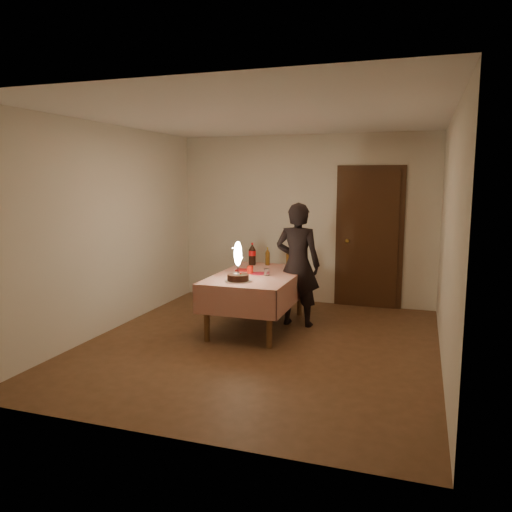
{
  "coord_description": "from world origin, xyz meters",
  "views": [
    {
      "loc": [
        1.73,
        -5.35,
        1.91
      ],
      "look_at": [
        -0.25,
        0.62,
        0.95
      ],
      "focal_mm": 35.0,
      "sensor_mm": 36.0,
      "label": 1
    }
  ],
  "objects_px": {
    "dining_table": "(257,281)",
    "red_cup": "(250,270)",
    "photographer": "(298,264)",
    "red_plate": "(259,274)",
    "amber_bottle_left": "(268,257)",
    "cola_bottle": "(252,254)",
    "amber_bottle_right": "(288,258)",
    "clear_cup": "(267,272)",
    "birthday_cake": "(238,271)"
  },
  "relations": [
    {
      "from": "dining_table",
      "to": "cola_bottle",
      "type": "xyz_separation_m",
      "value": [
        -0.29,
        0.64,
        0.25
      ]
    },
    {
      "from": "amber_bottle_right",
      "to": "cola_bottle",
      "type": "bearing_deg",
      "value": -179.82
    },
    {
      "from": "red_plate",
      "to": "photographer",
      "type": "height_order",
      "value": "photographer"
    },
    {
      "from": "red_cup",
      "to": "clear_cup",
      "type": "distance_m",
      "value": 0.25
    },
    {
      "from": "red_plate",
      "to": "red_cup",
      "type": "bearing_deg",
      "value": -169.52
    },
    {
      "from": "red_cup",
      "to": "dining_table",
      "type": "bearing_deg",
      "value": 5.3
    },
    {
      "from": "red_plate",
      "to": "cola_bottle",
      "type": "distance_m",
      "value": 0.71
    },
    {
      "from": "amber_bottle_right",
      "to": "red_plate",
      "type": "bearing_deg",
      "value": -109.9
    },
    {
      "from": "dining_table",
      "to": "red_cup",
      "type": "height_order",
      "value": "red_cup"
    },
    {
      "from": "red_plate",
      "to": "amber_bottle_left",
      "type": "xyz_separation_m",
      "value": [
        -0.09,
        0.68,
        0.11
      ]
    },
    {
      "from": "red_cup",
      "to": "birthday_cake",
      "type": "bearing_deg",
      "value": -87.56
    },
    {
      "from": "birthday_cake",
      "to": "red_plate",
      "type": "height_order",
      "value": "birthday_cake"
    },
    {
      "from": "cola_bottle",
      "to": "amber_bottle_right",
      "type": "bearing_deg",
      "value": 0.18
    },
    {
      "from": "birthday_cake",
      "to": "photographer",
      "type": "relative_size",
      "value": 0.29
    },
    {
      "from": "photographer",
      "to": "cola_bottle",
      "type": "bearing_deg",
      "value": 153.74
    },
    {
      "from": "birthday_cake",
      "to": "clear_cup",
      "type": "bearing_deg",
      "value": 63.09
    },
    {
      "from": "photographer",
      "to": "red_cup",
      "type": "bearing_deg",
      "value": -154.04
    },
    {
      "from": "red_cup",
      "to": "clear_cup",
      "type": "relative_size",
      "value": 1.11
    },
    {
      "from": "dining_table",
      "to": "photographer",
      "type": "bearing_deg",
      "value": 29.53
    },
    {
      "from": "cola_bottle",
      "to": "red_cup",
      "type": "bearing_deg",
      "value": -73.6
    },
    {
      "from": "amber_bottle_left",
      "to": "dining_table",
      "type": "bearing_deg",
      "value": -83.9
    },
    {
      "from": "birthday_cake",
      "to": "cola_bottle",
      "type": "relative_size",
      "value": 1.51
    },
    {
      "from": "birthday_cake",
      "to": "red_cup",
      "type": "distance_m",
      "value": 0.51
    },
    {
      "from": "birthday_cake",
      "to": "photographer",
      "type": "height_order",
      "value": "photographer"
    },
    {
      "from": "cola_bottle",
      "to": "amber_bottle_right",
      "type": "height_order",
      "value": "cola_bottle"
    },
    {
      "from": "red_cup",
      "to": "amber_bottle_left",
      "type": "relative_size",
      "value": 0.39
    },
    {
      "from": "clear_cup",
      "to": "photographer",
      "type": "xyz_separation_m",
      "value": [
        0.32,
        0.34,
        0.06
      ]
    },
    {
      "from": "amber_bottle_left",
      "to": "photographer",
      "type": "distance_m",
      "value": 0.69
    },
    {
      "from": "dining_table",
      "to": "amber_bottle_left",
      "type": "distance_m",
      "value": 0.73
    },
    {
      "from": "red_plate",
      "to": "amber_bottle_left",
      "type": "bearing_deg",
      "value": 97.75
    },
    {
      "from": "amber_bottle_left",
      "to": "photographer",
      "type": "height_order",
      "value": "photographer"
    },
    {
      "from": "amber_bottle_left",
      "to": "red_plate",
      "type": "bearing_deg",
      "value": -82.25
    },
    {
      "from": "cola_bottle",
      "to": "amber_bottle_right",
      "type": "xyz_separation_m",
      "value": [
        0.53,
        0.0,
        -0.03
      ]
    },
    {
      "from": "red_cup",
      "to": "clear_cup",
      "type": "xyz_separation_m",
      "value": [
        0.25,
        -0.06,
        -0.01
      ]
    },
    {
      "from": "birthday_cake",
      "to": "red_plate",
      "type": "bearing_deg",
      "value": 80.01
    },
    {
      "from": "red_cup",
      "to": "amber_bottle_left",
      "type": "distance_m",
      "value": 0.7
    },
    {
      "from": "red_cup",
      "to": "cola_bottle",
      "type": "relative_size",
      "value": 0.31
    },
    {
      "from": "birthday_cake",
      "to": "amber_bottle_right",
      "type": "xyz_separation_m",
      "value": [
        0.32,
        1.15,
        -0.01
      ]
    },
    {
      "from": "clear_cup",
      "to": "amber_bottle_right",
      "type": "distance_m",
      "value": 0.72
    },
    {
      "from": "red_plate",
      "to": "cola_bottle",
      "type": "xyz_separation_m",
      "value": [
        -0.3,
        0.63,
        0.15
      ]
    },
    {
      "from": "cola_bottle",
      "to": "photographer",
      "type": "height_order",
      "value": "photographer"
    },
    {
      "from": "red_cup",
      "to": "amber_bottle_right",
      "type": "distance_m",
      "value": 0.74
    },
    {
      "from": "birthday_cake",
      "to": "amber_bottle_right",
      "type": "relative_size",
      "value": 1.87
    },
    {
      "from": "dining_table",
      "to": "birthday_cake",
      "type": "relative_size",
      "value": 3.6
    },
    {
      "from": "birthday_cake",
      "to": "red_plate",
      "type": "xyz_separation_m",
      "value": [
        0.09,
        0.52,
        -0.12
      ]
    },
    {
      "from": "dining_table",
      "to": "cola_bottle",
      "type": "bearing_deg",
      "value": 114.08
    },
    {
      "from": "amber_bottle_right",
      "to": "clear_cup",
      "type": "bearing_deg",
      "value": -97.67
    },
    {
      "from": "photographer",
      "to": "amber_bottle_left",
      "type": "bearing_deg",
      "value": 142.06
    },
    {
      "from": "birthday_cake",
      "to": "clear_cup",
      "type": "height_order",
      "value": "birthday_cake"
    },
    {
      "from": "red_cup",
      "to": "amber_bottle_left",
      "type": "xyz_separation_m",
      "value": [
        0.02,
        0.7,
        0.07
      ]
    }
  ]
}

